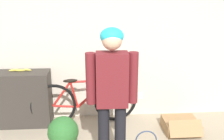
# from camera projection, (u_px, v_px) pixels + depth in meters

# --- Properties ---
(wall_back) EXTENTS (8.00, 0.07, 2.60)m
(wall_back) POSITION_uv_depth(u_px,v_px,m) (108.00, 40.00, 4.12)
(wall_back) COLOR beige
(wall_back) RESTS_ON ground_plane
(side_shelf) EXTENTS (0.99, 0.38, 0.86)m
(side_shelf) POSITION_uv_depth(u_px,v_px,m) (18.00, 99.00, 4.06)
(side_shelf) COLOR #38332D
(side_shelf) RESTS_ON ground_plane
(person) EXTENTS (0.57, 0.24, 1.68)m
(person) POSITION_uv_depth(u_px,v_px,m) (112.00, 87.00, 2.89)
(person) COLOR black
(person) RESTS_ON ground_plane
(bicycle) EXTENTS (1.67, 0.46, 0.77)m
(bicycle) POSITION_uv_depth(u_px,v_px,m) (85.00, 102.00, 4.09)
(bicycle) COLOR black
(bicycle) RESTS_ON ground_plane
(banana) EXTENTS (0.35, 0.09, 0.04)m
(banana) POSITION_uv_depth(u_px,v_px,m) (20.00, 70.00, 3.99)
(banana) COLOR #EAD64C
(banana) RESTS_ON side_shelf
(cardboard_box) EXTENTS (0.51, 0.53, 0.26)m
(cardboard_box) POSITION_uv_depth(u_px,v_px,m) (181.00, 125.00, 3.95)
(cardboard_box) COLOR #A87F51
(cardboard_box) RESTS_ON ground_plane
(potted_plant) EXTENTS (0.39, 0.39, 0.55)m
(potted_plant) POSITION_uv_depth(u_px,v_px,m) (63.00, 136.00, 3.27)
(potted_plant) COLOR brown
(potted_plant) RESTS_ON ground_plane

